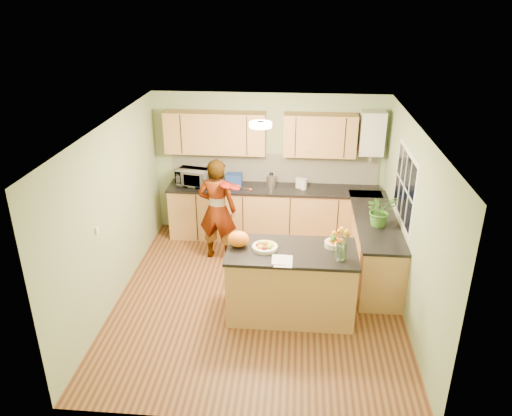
{
  "coord_description": "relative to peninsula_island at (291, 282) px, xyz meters",
  "views": [
    {
      "loc": [
        0.49,
        -6.02,
        4.08
      ],
      "look_at": [
        -0.08,
        0.5,
        1.19
      ],
      "focal_mm": 35.0,
      "sensor_mm": 36.0,
      "label": 1
    }
  ],
  "objects": [
    {
      "name": "ceiling",
      "position": [
        -0.46,
        0.32,
        2.01
      ],
      "size": [
        4.0,
        4.5,
        0.02
      ],
      "primitive_type": "cube",
      "color": "silver",
      "rests_on": "wall_back"
    },
    {
      "name": "microwave",
      "position": [
        -1.76,
        2.27,
        0.6
      ],
      "size": [
        0.58,
        0.45,
        0.29
      ],
      "primitive_type": "imported",
      "rotation": [
        0.0,
        0.0,
        -0.21
      ],
      "color": "silver",
      "rests_on": "back_counter"
    },
    {
      "name": "kettle",
      "position": [
        -0.4,
        2.3,
        0.58
      ],
      "size": [
        0.16,
        0.16,
        0.31
      ],
      "rotation": [
        0.0,
        0.0,
        -0.18
      ],
      "color": "silver",
      "rests_on": "back_counter"
    },
    {
      "name": "wall_right",
      "position": [
        1.54,
        0.32,
        0.76
      ],
      "size": [
        0.02,
        4.5,
        2.5
      ],
      "primitive_type": "cube",
      "color": "#98AD7B",
      "rests_on": "floor"
    },
    {
      "name": "boiler",
      "position": [
        1.24,
        2.41,
        1.41
      ],
      "size": [
        0.4,
        0.3,
        0.86
      ],
      "color": "silver",
      "rests_on": "wall_back"
    },
    {
      "name": "window_right",
      "position": [
        1.53,
        0.92,
        1.06
      ],
      "size": [
        0.01,
        1.3,
        1.05
      ],
      "color": "silver",
      "rests_on": "wall_right"
    },
    {
      "name": "back_counter",
      "position": [
        -0.36,
        2.27,
        -0.02
      ],
      "size": [
        3.64,
        0.62,
        0.94
      ],
      "color": "#AF7C46",
      "rests_on": "floor"
    },
    {
      "name": "violinist",
      "position": [
        -1.21,
        1.46,
        0.36
      ],
      "size": [
        0.67,
        0.48,
        1.7
      ],
      "primitive_type": "imported",
      "rotation": [
        0.0,
        0.0,
        3.01
      ],
      "color": "#ECB690",
      "rests_on": "floor"
    },
    {
      "name": "blue_box",
      "position": [
        -1.04,
        2.3,
        0.56
      ],
      "size": [
        0.28,
        0.2,
        0.22
      ],
      "primitive_type": "cube",
      "rotation": [
        0.0,
        0.0,
        0.0
      ],
      "color": "navy",
      "rests_on": "back_counter"
    },
    {
      "name": "upper_cabinets",
      "position": [
        -0.64,
        2.4,
        1.36
      ],
      "size": [
        3.2,
        0.34,
        0.7
      ],
      "color": "#AF7C46",
      "rests_on": "wall_back"
    },
    {
      "name": "papers",
      "position": [
        -0.1,
        -0.3,
        0.49
      ],
      "size": [
        0.23,
        0.31,
        0.01
      ],
      "primitive_type": "cube",
      "color": "silver",
      "rests_on": "peninsula_island"
    },
    {
      "name": "light_switch",
      "position": [
        -2.45,
        -0.28,
        0.81
      ],
      "size": [
        0.02,
        0.09,
        0.09
      ],
      "primitive_type": "cube",
      "color": "silver",
      "rests_on": "wall_left"
    },
    {
      "name": "wall_left",
      "position": [
        -2.46,
        0.32,
        0.76
      ],
      "size": [
        0.02,
        4.5,
        2.5
      ],
      "primitive_type": "cube",
      "color": "#98AD7B",
      "rests_on": "floor"
    },
    {
      "name": "peninsula_island",
      "position": [
        0.0,
        0.0,
        0.0
      ],
      "size": [
        1.69,
        0.87,
        0.97
      ],
      "color": "#AF7C46",
      "rests_on": "floor"
    },
    {
      "name": "wall_back",
      "position": [
        -0.46,
        2.57,
        0.76
      ],
      "size": [
        4.0,
        0.02,
        2.5
      ],
      "primitive_type": "cube",
      "color": "#98AD7B",
      "rests_on": "floor"
    },
    {
      "name": "orange_bag",
      "position": [
        -0.7,
        0.05,
        0.59
      ],
      "size": [
        0.33,
        0.3,
        0.21
      ],
      "primitive_type": "ellipsoid",
      "rotation": [
        0.0,
        0.0,
        -0.24
      ],
      "color": "orange",
      "rests_on": "peninsula_island"
    },
    {
      "name": "flower_vase",
      "position": [
        0.6,
        -0.18,
        0.8
      ],
      "size": [
        0.26,
        0.26,
        0.48
      ],
      "rotation": [
        0.0,
        0.0,
        0.36
      ],
      "color": "silver",
      "rests_on": "peninsula_island"
    },
    {
      "name": "orange_bowl",
      "position": [
        0.55,
        0.15,
        0.55
      ],
      "size": [
        0.25,
        0.25,
        0.14
      ],
      "color": "beige",
      "rests_on": "peninsula_island"
    },
    {
      "name": "violin",
      "position": [
        -1.01,
        1.24,
        0.87
      ],
      "size": [
        0.67,
        0.58,
        0.17
      ],
      "primitive_type": null,
      "rotation": [
        0.17,
        0.0,
        -0.61
      ],
      "color": "#520805",
      "rests_on": "violinist"
    },
    {
      "name": "splashback",
      "position": [
        -0.36,
        2.56,
        0.71
      ],
      "size": [
        3.6,
        0.02,
        0.52
      ],
      "primitive_type": "cube",
      "color": "white",
      "rests_on": "back_counter"
    },
    {
      "name": "fruit_dish",
      "position": [
        -0.35,
        0.0,
        0.53
      ],
      "size": [
        0.33,
        0.33,
        0.12
      ],
      "color": "beige",
      "rests_on": "peninsula_island"
    },
    {
      "name": "floor",
      "position": [
        -0.46,
        0.32,
        -0.49
      ],
      "size": [
        4.5,
        4.5,
        0.0
      ],
      "primitive_type": "plane",
      "color": "#502817",
      "rests_on": "ground"
    },
    {
      "name": "right_counter",
      "position": [
        1.24,
        1.17,
        -0.02
      ],
      "size": [
        0.62,
        2.24,
        0.94
      ],
      "color": "#AF7C46",
      "rests_on": "floor"
    },
    {
      "name": "ceiling_lamp",
      "position": [
        -0.46,
        0.62,
        1.97
      ],
      "size": [
        0.3,
        0.3,
        0.07
      ],
      "color": "#FFEABF",
      "rests_on": "ceiling"
    },
    {
      "name": "wall_front",
      "position": [
        -0.46,
        -1.93,
        0.76
      ],
      "size": [
        4.0,
        0.02,
        2.5
      ],
      "primitive_type": "cube",
      "color": "#98AD7B",
      "rests_on": "floor"
    },
    {
      "name": "jar_cream",
      "position": [
        0.07,
        2.32,
        0.54
      ],
      "size": [
        0.13,
        0.13,
        0.17
      ],
      "primitive_type": "cylinder",
      "rotation": [
        0.0,
        0.0,
        -0.18
      ],
      "color": "beige",
      "rests_on": "back_counter"
    },
    {
      "name": "jar_white",
      "position": [
        0.15,
        2.25,
        0.54
      ],
      "size": [
        0.12,
        0.12,
        0.18
      ],
      "primitive_type": "cylinder",
      "rotation": [
        0.0,
        0.0,
        0.05
      ],
      "color": "silver",
      "rests_on": "back_counter"
    },
    {
      "name": "potted_plant",
      "position": [
        1.24,
        0.92,
        0.69
      ],
      "size": [
        0.54,
        0.5,
        0.48
      ],
      "primitive_type": "imported",
      "rotation": [
        0.0,
        0.0,
        0.37
      ],
      "color": "#3A7025",
      "rests_on": "right_counter"
    }
  ]
}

